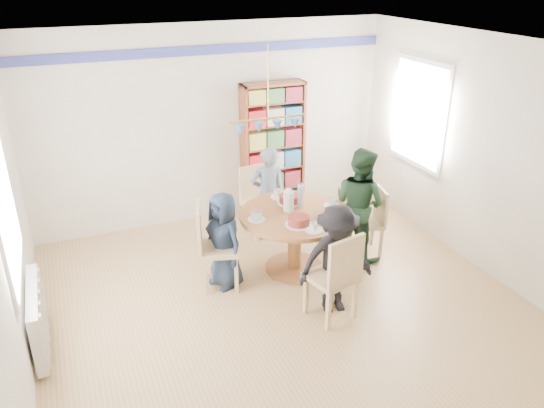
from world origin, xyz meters
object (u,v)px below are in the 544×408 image
radiator (38,317)px  chair_near (337,274)px  chair_right (372,218)px  chair_left (211,243)px  bookshelf (273,150)px  dining_table (295,228)px  person_near (336,260)px  chair_far (258,198)px  person_right (359,204)px  person_far (268,194)px  person_left (224,240)px

radiator → chair_near: (2.79, -0.68, 0.20)m
radiator → chair_right: (3.90, 0.40, 0.12)m
chair_left → bookshelf: (1.43, 1.62, 0.38)m
dining_table → person_near: person_near is taller
chair_far → person_near: person_near is taller
chair_right → person_right: 0.32m
person_right → person_near: size_ratio=1.17×
chair_right → person_near: (-1.03, -0.92, 0.13)m
radiator → chair_near: 2.88m
person_far → person_near: size_ratio=1.05×
dining_table → bookshelf: 1.75m
person_far → person_near: (0.03, -1.78, -0.03)m
dining_table → chair_left: (-1.01, 0.04, -0.00)m
radiator → chair_right: chair_right is taller
dining_table → person_left: size_ratio=1.15×
person_far → radiator: bearing=30.6°
chair_far → person_far: person_far is taller
chair_far → chair_near: chair_near is taller
chair_left → person_right: 1.88m
person_left → person_right: person_right is taller
person_left → person_right: bearing=70.4°
chair_far → bookshelf: 0.87m
chair_near → bookshelf: (0.45, 2.72, 0.39)m
radiator → chair_near: bearing=-13.8°
dining_table → person_right: person_right is taller
chair_near → chair_far: bearing=90.7°
dining_table → person_left: bearing=179.4°
chair_left → chair_right: (2.08, -0.01, -0.08)m
chair_near → person_near: (0.07, 0.16, 0.06)m
dining_table → chair_right: bearing=1.1°
chair_right → person_far: size_ratio=0.68×
radiator → person_far: size_ratio=0.79×
person_near → chair_left: bearing=146.1°
radiator → person_left: bearing=11.3°
person_far → dining_table: bearing=95.5°
radiator → person_far: bearing=23.9°
bookshelf → person_far: bearing=-117.0°
chair_left → person_near: person_near is taller
chair_right → person_right: (-0.21, -0.01, 0.23)m
chair_left → person_left: size_ratio=0.89×
radiator → person_right: bearing=6.0°
chair_left → person_far: person_far is taller
chair_far → person_left: (-0.81, -1.05, 0.05)m
chair_far → person_near: (0.10, -1.96, 0.09)m
chair_far → person_near: bearing=-87.1°
chair_near → person_right: person_right is taller
radiator → chair_near: chair_near is taller
chair_right → person_right: bearing=-176.9°
person_right → bookshelf: 1.72m
radiator → person_far: person_far is taller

